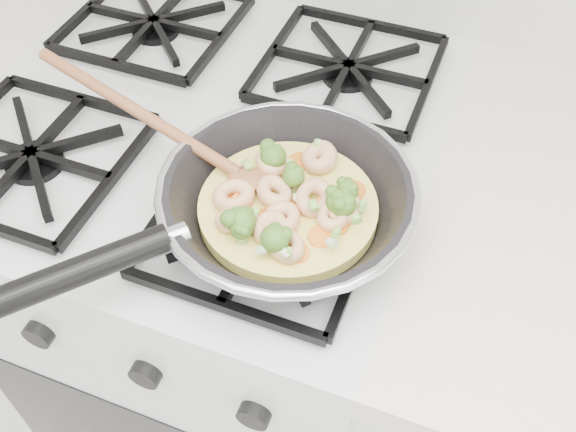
% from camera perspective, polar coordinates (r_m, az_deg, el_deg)
% --- Properties ---
extents(stove, '(0.60, 0.60, 0.92)m').
position_cam_1_polar(stove, '(1.19, -5.43, -7.70)').
color(stove, silver).
rests_on(stove, ground).
extents(skillet, '(0.47, 0.37, 0.09)m').
position_cam_1_polar(skillet, '(0.68, -0.48, 1.24)').
color(skillet, black).
rests_on(skillet, stove).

